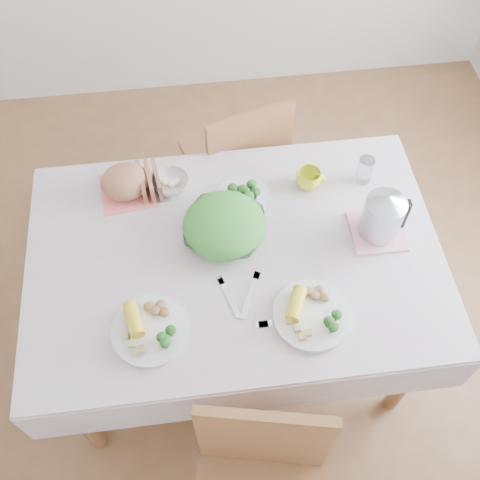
{
  "coord_description": "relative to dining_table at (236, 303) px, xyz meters",
  "views": [
    {
      "loc": [
        -0.12,
        -1.07,
        2.48
      ],
      "look_at": [
        0.02,
        0.02,
        0.82
      ],
      "focal_mm": 42.0,
      "sensor_mm": 36.0,
      "label": 1
    }
  ],
  "objects": [
    {
      "name": "floor",
      "position": [
        0.0,
        0.0,
        -0.38
      ],
      "size": [
        3.6,
        3.6,
        0.0
      ],
      "primitive_type": "plane",
      "color": "brown",
      "rests_on": "ground"
    },
    {
      "name": "dining_table",
      "position": [
        0.0,
        0.0,
        0.0
      ],
      "size": [
        1.4,
        0.9,
        0.75
      ],
      "primitive_type": "cube",
      "color": "brown",
      "rests_on": "floor"
    },
    {
      "name": "tablecloth",
      "position": [
        0.0,
        0.0,
        0.38
      ],
      "size": [
        1.5,
        1.0,
        0.01
      ],
      "primitive_type": "cube",
      "color": "beige",
      "rests_on": "dining_table"
    },
    {
      "name": "chair_far",
      "position": [
        0.08,
        0.73,
        0.09
      ],
      "size": [
        0.51,
        0.51,
        0.91
      ],
      "primitive_type": "cube",
      "rotation": [
        0.0,
        0.0,
        3.44
      ],
      "color": "brown",
      "rests_on": "floor"
    },
    {
      "name": "salad_bowl",
      "position": [
        -0.03,
        0.09,
        0.42
      ],
      "size": [
        0.36,
        0.36,
        0.07
      ],
      "primitive_type": "imported",
      "rotation": [
        0.0,
        0.0,
        -0.35
      ],
      "color": "white",
      "rests_on": "tablecloth"
    },
    {
      "name": "dinner_plate_left",
      "position": [
        -0.31,
        -0.27,
        0.4
      ],
      "size": [
        0.29,
        0.29,
        0.02
      ],
      "primitive_type": "cylinder",
      "rotation": [
        0.0,
        0.0,
        -0.13
      ],
      "color": "white",
      "rests_on": "tablecloth"
    },
    {
      "name": "dinner_plate_right",
      "position": [
        0.23,
        -0.28,
        0.4
      ],
      "size": [
        0.38,
        0.38,
        0.02
      ],
      "primitive_type": "cylinder",
      "rotation": [
        0.0,
        0.0,
        -0.75
      ],
      "color": "white",
      "rests_on": "tablecloth"
    },
    {
      "name": "broccoli_plate",
      "position": [
        0.06,
        0.25,
        0.4
      ],
      "size": [
        0.22,
        0.22,
        0.02
      ],
      "primitive_type": "cylinder",
      "rotation": [
        0.0,
        0.0,
        -0.07
      ],
      "color": "beige",
      "rests_on": "tablecloth"
    },
    {
      "name": "napkin",
      "position": [
        -0.38,
        0.34,
        0.39
      ],
      "size": [
        0.23,
        0.23,
        0.0
      ],
      "primitive_type": "cube",
      "rotation": [
        0.0,
        0.0,
        0.12
      ],
      "color": "#FF7166",
      "rests_on": "tablecloth"
    },
    {
      "name": "bread_loaf",
      "position": [
        -0.38,
        0.34,
        0.45
      ],
      "size": [
        0.23,
        0.23,
        0.11
      ],
      "primitive_type": "ellipsoid",
      "rotation": [
        0.0,
        0.0,
        -0.38
      ],
      "color": "#94583A",
      "rests_on": "napkin"
    },
    {
      "name": "fruit_bowl",
      "position": [
        -0.21,
        0.34,
        0.41
      ],
      "size": [
        0.18,
        0.18,
        0.05
      ],
      "primitive_type": "imported",
      "rotation": [
        0.0,
        0.0,
        0.3
      ],
      "color": "white",
      "rests_on": "tablecloth"
    },
    {
      "name": "yellow_mug",
      "position": [
        0.32,
        0.28,
        0.43
      ],
      "size": [
        0.13,
        0.13,
        0.08
      ],
      "primitive_type": "imported",
      "rotation": [
        0.0,
        0.0,
        -0.41
      ],
      "color": "yellow",
      "rests_on": "tablecloth"
    },
    {
      "name": "glass_tumbler",
      "position": [
        0.54,
        0.28,
        0.45
      ],
      "size": [
        0.08,
        0.08,
        0.12
      ],
      "primitive_type": "cylinder",
      "rotation": [
        0.0,
        0.0,
        -0.28
      ],
      "color": "white",
      "rests_on": "tablecloth"
    },
    {
      "name": "pink_tray",
      "position": [
        0.53,
        0.03,
        0.4
      ],
      "size": [
        0.2,
        0.2,
        0.02
      ],
      "primitive_type": "cube",
      "rotation": [
        0.0,
        0.0,
        -0.01
      ],
      "color": "pink",
      "rests_on": "tablecloth"
    },
    {
      "name": "electric_kettle",
      "position": [
        0.53,
        0.03,
        0.51
      ],
      "size": [
        0.19,
        0.19,
        0.2
      ],
      "primitive_type": "cylinder",
      "rotation": [
        0.0,
        0.0,
        -0.41
      ],
      "color": "#B2B5BA",
      "rests_on": "pink_tray"
    },
    {
      "name": "fork_left",
      "position": [
        -0.04,
        -0.17,
        0.39
      ],
      "size": [
        0.07,
        0.17,
        0.0
      ],
      "primitive_type": "cube",
      "rotation": [
        0.0,
        0.0,
        0.3
      ],
      "color": "silver",
      "rests_on": "tablecloth"
    },
    {
      "name": "fork_right",
      "position": [
        0.03,
        -0.17,
        0.39
      ],
      "size": [
        0.1,
        0.18,
        0.0
      ],
      "primitive_type": "cube",
      "rotation": [
        0.0,
        0.0,
        -0.42
      ],
      "color": "silver",
      "rests_on": "tablecloth"
    },
    {
      "name": "knife",
      "position": [
        0.15,
        -0.29,
        0.39
      ],
      "size": [
        0.21,
        0.02,
        0.0
      ],
      "primitive_type": "cube",
      "rotation": [
        0.0,
        0.0,
        1.57
      ],
      "color": "silver",
      "rests_on": "tablecloth"
    }
  ]
}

